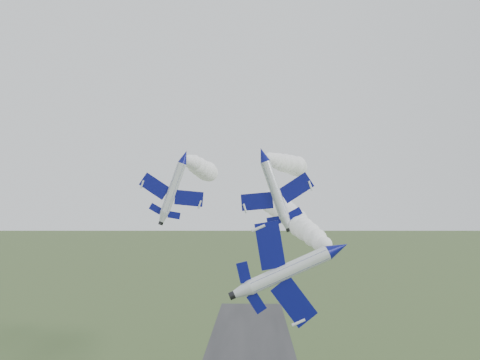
# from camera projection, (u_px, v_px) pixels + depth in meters

# --- Properties ---
(jet_lead) EXTENTS (4.79, 13.65, 10.39)m
(jet_lead) POSITION_uv_depth(u_px,v_px,m) (338.00, 248.00, 56.10)
(jet_lead) COLOR silver
(smoke_trail_jet_lead) EXTENTS (12.91, 72.08, 5.28)m
(smoke_trail_jet_lead) POSITION_uv_depth(u_px,v_px,m) (289.00, 215.00, 95.58)
(smoke_trail_jet_lead) COLOR white
(jet_pair_left) EXTENTS (9.41, 11.96, 3.96)m
(jet_pair_left) POSITION_uv_depth(u_px,v_px,m) (184.00, 157.00, 81.48)
(jet_pair_left) COLOR silver
(smoke_trail_jet_pair_left) EXTENTS (5.35, 58.05, 4.68)m
(smoke_trail_jet_pair_left) POSITION_uv_depth(u_px,v_px,m) (201.00, 168.00, 113.47)
(smoke_trail_jet_pair_left) COLOR white
(jet_pair_right) EXTENTS (10.90, 13.59, 4.44)m
(jet_pair_right) POSITION_uv_depth(u_px,v_px,m) (263.00, 155.00, 81.94)
(jet_pair_right) COLOR silver
(smoke_trail_jet_pair_right) EXTENTS (12.11, 52.80, 4.50)m
(smoke_trail_jet_pair_right) POSITION_uv_depth(u_px,v_px,m) (286.00, 163.00, 111.48)
(smoke_trail_jet_pair_right) COLOR white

